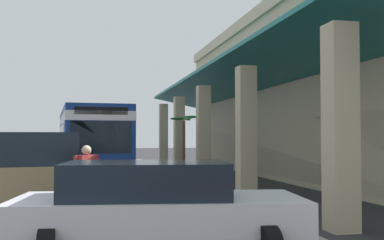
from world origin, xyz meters
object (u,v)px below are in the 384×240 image
parked_suv_tan (11,172)px  potted_palm (184,156)px  parked_sedan_white (156,209)px  pedestrian (86,177)px  transit_bus (89,137)px

parked_suv_tan → potted_palm: bearing=151.6°
parked_sedan_white → potted_palm: potted_palm is taller
parked_suv_tan → parked_sedan_white: (4.86, 2.87, -0.27)m
parked_sedan_white → pedestrian: size_ratio=2.76×
parked_suv_tan → transit_bus: bearing=170.5°
pedestrian → parked_suv_tan: bearing=-118.9°
parked_sedan_white → pedestrian: pedestrian is taller
parked_sedan_white → pedestrian: (-3.87, -1.08, 0.18)m
transit_bus → pedestrian: size_ratio=6.82×
pedestrian → potted_palm: (-13.44, 4.94, -0.07)m
parked_suv_tan → pedestrian: size_ratio=2.95×
parked_sedan_white → potted_palm: (-17.31, 3.86, 0.12)m
pedestrian → parked_sedan_white: bearing=15.6°
transit_bus → potted_palm: bearing=107.4°
transit_bus → pedestrian: 11.95m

